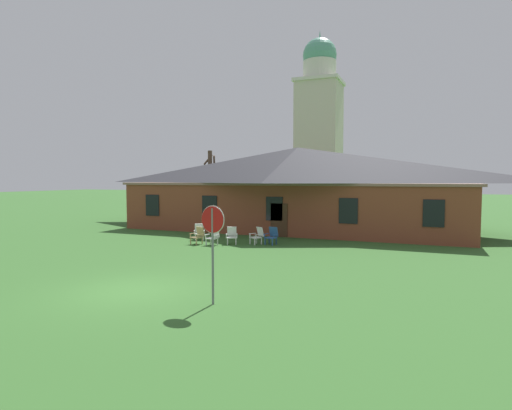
# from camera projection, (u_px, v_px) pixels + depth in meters

# --- Properties ---
(ground_plane) EXTENTS (200.00, 200.00, 0.00)m
(ground_plane) POSITION_uv_depth(u_px,v_px,m) (133.00, 291.00, 13.47)
(ground_plane) COLOR #336028
(brick_building) EXTENTS (23.84, 10.40, 5.92)m
(brick_building) POSITION_uv_depth(u_px,v_px,m) (297.00, 187.00, 30.50)
(brick_building) COLOR brown
(brick_building) RESTS_ON ground
(dome_tower) EXTENTS (5.18, 5.18, 20.74)m
(dome_tower) POSITION_uv_depth(u_px,v_px,m) (319.00, 128.00, 48.50)
(dome_tower) COLOR beige
(dome_tower) RESTS_ON ground
(stop_sign) EXTENTS (0.80, 0.16, 2.87)m
(stop_sign) POSITION_uv_depth(u_px,v_px,m) (213.00, 234.00, 11.88)
(stop_sign) COLOR slate
(stop_sign) RESTS_ON ground
(lawn_chair_by_porch) EXTENTS (0.83, 0.86, 0.96)m
(lawn_chair_by_porch) POSITION_uv_depth(u_px,v_px,m) (199.00, 231.00, 24.69)
(lawn_chair_by_porch) COLOR silver
(lawn_chair_by_porch) RESTS_ON ground
(lawn_chair_near_door) EXTENTS (0.74, 0.79, 0.96)m
(lawn_chair_near_door) POSITION_uv_depth(u_px,v_px,m) (198.00, 235.00, 23.07)
(lawn_chair_near_door) COLOR tan
(lawn_chair_near_door) RESTS_ON ground
(lawn_chair_left_end) EXTENTS (0.68, 0.71, 0.96)m
(lawn_chair_left_end) POSITION_uv_depth(u_px,v_px,m) (213.00, 236.00, 22.73)
(lawn_chair_left_end) COLOR silver
(lawn_chair_left_end) RESTS_ON ground
(lawn_chair_middle) EXTENTS (0.80, 0.84, 0.96)m
(lawn_chair_middle) POSITION_uv_depth(u_px,v_px,m) (232.00, 235.00, 23.08)
(lawn_chair_middle) COLOR silver
(lawn_chair_middle) RESTS_ON ground
(lawn_chair_right_end) EXTENTS (0.84, 0.87, 0.96)m
(lawn_chair_right_end) POSITION_uv_depth(u_px,v_px,m) (257.00, 235.00, 23.02)
(lawn_chair_right_end) COLOR silver
(lawn_chair_right_end) RESTS_ON ground
(lawn_chair_far_side) EXTENTS (0.71, 0.75, 0.96)m
(lawn_chair_far_side) POSITION_uv_depth(u_px,v_px,m) (272.00, 235.00, 22.96)
(lawn_chair_far_side) COLOR #2D5693
(lawn_chair_far_side) RESTS_ON ground
(bare_tree_beside_building) EXTENTS (1.35, 1.07, 6.02)m
(bare_tree_beside_building) POSITION_uv_depth(u_px,v_px,m) (211.00, 184.00, 35.53)
(bare_tree_beside_building) COLOR brown
(bare_tree_beside_building) RESTS_ON ground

